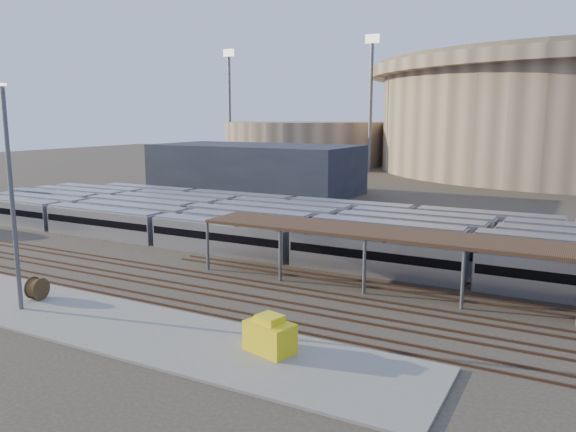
{
  "coord_description": "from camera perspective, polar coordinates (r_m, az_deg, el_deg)",
  "views": [
    {
      "loc": [
        25.98,
        -44.6,
        15.65
      ],
      "look_at": [
        -4.3,
        12.0,
        4.3
      ],
      "focal_mm": 35.0,
      "sensor_mm": 36.0,
      "label": 1
    }
  ],
  "objects": [
    {
      "name": "secondary_arena",
      "position": [
        194.82,
        1.94,
        7.48
      ],
      "size": [
        56.0,
        56.0,
        14.0
      ],
      "primitive_type": "cylinder",
      "color": "tan",
      "rests_on": "ground"
    },
    {
      "name": "empty_tracks",
      "position": [
        49.85,
        -4.91,
        -8.19
      ],
      "size": [
        170.0,
        9.62,
        0.18
      ],
      "color": "#4C3323",
      "rests_on": "ground"
    },
    {
      "name": "floodlight_3",
      "position": [
        207.8,
        18.51,
        10.9
      ],
      "size": [
        4.0,
        1.0,
        38.4
      ],
      "color": "#5B5B60",
      "rests_on": "ground"
    },
    {
      "name": "apron",
      "position": [
        45.58,
        -17.32,
        -10.39
      ],
      "size": [
        50.0,
        9.0,
        0.2
      ],
      "primitive_type": "cube",
      "color": "gray",
      "rests_on": "ground"
    },
    {
      "name": "service_building",
      "position": [
        117.27,
        -3.33,
        4.8
      ],
      "size": [
        42.0,
        20.0,
        10.0
      ],
      "primitive_type": "cube",
      "color": "#1E232D",
      "rests_on": "ground"
    },
    {
      "name": "floodlight_1",
      "position": [
        198.58,
        -5.96,
        11.42
      ],
      "size": [
        4.0,
        1.0,
        38.4
      ],
      "color": "#5B5B60",
      "rests_on": "ground"
    },
    {
      "name": "floodlight_0",
      "position": [
        164.5,
        8.41,
        11.66
      ],
      "size": [
        4.0,
        1.0,
        38.4
      ],
      "color": "#5B5B60",
      "rests_on": "ground"
    },
    {
      "name": "yard_light_pole",
      "position": [
        49.37,
        -26.25,
        1.57
      ],
      "size": [
        0.82,
        0.36,
        17.98
      ],
      "color": "#5B5B60",
      "rests_on": "apron"
    },
    {
      "name": "cable_reel_east",
      "position": [
        53.07,
        -24.14,
        -6.72
      ],
      "size": [
        1.28,
        2.03,
        1.92
      ],
      "primitive_type": "cylinder",
      "rotation": [
        0.0,
        1.57,
        0.12
      ],
      "color": "brown",
      "rests_on": "apron"
    },
    {
      "name": "ground",
      "position": [
        53.94,
        -2.0,
        -6.84
      ],
      "size": [
        420.0,
        420.0,
        0.0
      ],
      "primitive_type": "plane",
      "color": "#383026",
      "rests_on": "ground"
    },
    {
      "name": "inspection_shed",
      "position": [
        49.92,
        22.93,
        -3.11
      ],
      "size": [
        60.3,
        6.0,
        5.3
      ],
      "color": "#5B5B60",
      "rests_on": "ground"
    },
    {
      "name": "subway_trains",
      "position": [
        69.81,
        5.3,
        -1.46
      ],
      "size": [
        121.27,
        23.9,
        3.6
      ],
      "color": "silver",
      "rests_on": "ground"
    },
    {
      "name": "yellow_equipment",
      "position": [
        38.21,
        -1.86,
        -12.18
      ],
      "size": [
        3.63,
        2.76,
        2.02
      ],
      "primitive_type": "cube",
      "rotation": [
        0.0,
        0.0,
        -0.25
      ],
      "color": "yellow",
      "rests_on": "apron"
    }
  ]
}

